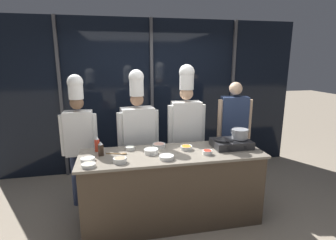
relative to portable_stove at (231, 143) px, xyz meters
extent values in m
plane|color=gray|center=(-0.79, -0.05, -0.96)|extent=(24.00, 24.00, 0.00)
cube|color=black|center=(-0.79, 1.67, 0.39)|extent=(5.42, 0.04, 2.70)
cube|color=#47474C|center=(-2.33, 1.63, 0.39)|extent=(0.05, 0.05, 2.70)
cube|color=#47474C|center=(-0.79, 1.63, 0.39)|extent=(0.05, 0.05, 2.70)
cube|color=#47474C|center=(0.74, 1.63, 0.39)|extent=(0.05, 0.05, 2.70)
cube|color=#4C3D2D|center=(-0.79, -0.05, -0.52)|extent=(2.16, 0.68, 0.88)
cube|color=gray|center=(-0.79, -0.05, -0.07)|extent=(2.22, 0.71, 0.03)
cube|color=#28282B|center=(0.00, 0.00, 0.00)|extent=(0.48, 0.35, 0.09)
cylinder|color=black|center=(-0.11, 0.00, 0.05)|extent=(0.19, 0.19, 0.01)
cylinder|color=black|center=(-0.11, -0.18, 0.00)|extent=(0.03, 0.01, 0.03)
cylinder|color=black|center=(0.11, 0.00, 0.05)|extent=(0.19, 0.19, 0.01)
cylinder|color=black|center=(0.11, -0.18, 0.00)|extent=(0.03, 0.01, 0.03)
cylinder|color=#232326|center=(-0.11, 0.00, 0.06)|extent=(0.23, 0.23, 0.01)
cone|color=#232326|center=(-0.11, 0.00, 0.08)|extent=(0.24, 0.24, 0.04)
cylinder|color=black|center=(-0.11, -0.20, 0.08)|extent=(0.02, 0.18, 0.02)
cylinder|color=#93969B|center=(0.11, 0.00, 0.12)|extent=(0.20, 0.20, 0.12)
torus|color=#93969B|center=(0.11, 0.00, 0.18)|extent=(0.21, 0.21, 0.01)
torus|color=#93969B|center=(0.00, 0.00, 0.16)|extent=(0.01, 0.05, 0.05)
torus|color=#93969B|center=(0.22, 0.00, 0.16)|extent=(0.01, 0.05, 0.05)
cylinder|color=#332319|center=(-1.63, 0.02, 0.02)|extent=(0.07, 0.07, 0.13)
cone|color=white|center=(-1.63, 0.02, 0.10)|extent=(0.06, 0.06, 0.04)
cylinder|color=red|center=(-1.68, 0.18, 0.03)|extent=(0.06, 0.06, 0.15)
cone|color=white|center=(-1.68, 0.18, 0.12)|extent=(0.05, 0.05, 0.04)
cylinder|color=white|center=(-0.39, -0.19, -0.03)|extent=(0.12, 0.12, 0.05)
torus|color=white|center=(-0.39, -0.19, 0.00)|extent=(0.12, 0.12, 0.01)
cylinder|color=#B22D1E|center=(-0.39, -0.19, -0.01)|extent=(0.10, 0.10, 0.03)
cylinder|color=white|center=(-0.92, 0.18, -0.03)|extent=(0.16, 0.16, 0.05)
torus|color=white|center=(-0.92, 0.18, 0.00)|extent=(0.17, 0.17, 0.01)
cylinder|color=#EAA893|center=(-0.92, 0.18, -0.02)|extent=(0.13, 0.13, 0.03)
cylinder|color=white|center=(-1.77, -0.12, -0.03)|extent=(0.16, 0.16, 0.03)
torus|color=white|center=(-1.77, -0.12, -0.02)|extent=(0.16, 0.16, 0.01)
cylinder|color=beige|center=(-1.77, -0.12, -0.02)|extent=(0.13, 0.13, 0.02)
cylinder|color=white|center=(-0.90, -0.25, -0.03)|extent=(0.17, 0.17, 0.04)
torus|color=white|center=(-0.90, -0.25, -0.01)|extent=(0.17, 0.17, 0.01)
cylinder|color=white|center=(-0.90, -0.25, -0.02)|extent=(0.14, 0.14, 0.02)
cylinder|color=white|center=(-1.29, 0.15, -0.03)|extent=(0.11, 0.11, 0.04)
torus|color=white|center=(-1.29, 0.15, -0.01)|extent=(0.12, 0.12, 0.01)
cylinder|color=silver|center=(-1.29, 0.15, -0.02)|extent=(0.09, 0.09, 0.02)
cylinder|color=white|center=(-1.75, -0.30, -0.03)|extent=(0.15, 0.15, 0.03)
torus|color=white|center=(-1.75, -0.30, -0.02)|extent=(0.15, 0.15, 0.01)
cylinder|color=beige|center=(-1.75, -0.30, -0.02)|extent=(0.12, 0.12, 0.02)
cylinder|color=white|center=(-0.59, 0.02, -0.03)|extent=(0.15, 0.15, 0.04)
torus|color=white|center=(-0.59, 0.02, -0.01)|extent=(0.15, 0.15, 0.01)
cylinder|color=orange|center=(-0.59, 0.02, -0.02)|extent=(0.12, 0.12, 0.02)
cylinder|color=white|center=(-1.05, -0.03, -0.02)|extent=(0.17, 0.17, 0.05)
torus|color=white|center=(-1.05, -0.03, 0.00)|extent=(0.17, 0.17, 0.01)
cylinder|color=silver|center=(-1.05, -0.03, -0.01)|extent=(0.14, 0.14, 0.03)
cylinder|color=white|center=(-1.42, -0.24, -0.02)|extent=(0.15, 0.15, 0.05)
torus|color=white|center=(-1.42, -0.24, 0.00)|extent=(0.15, 0.15, 0.01)
cylinder|color=#9E896B|center=(-1.42, -0.24, -0.01)|extent=(0.12, 0.12, 0.03)
cube|color=olive|center=(-1.50, 0.04, -0.05)|extent=(0.17, 0.06, 0.01)
ellipsoid|color=olive|center=(-1.37, 0.01, -0.04)|extent=(0.09, 0.07, 0.02)
cylinder|color=#2D3856|center=(-1.84, 0.56, -0.59)|extent=(0.10, 0.10, 0.75)
cylinder|color=#2D3856|center=(-2.04, 0.56, -0.59)|extent=(0.10, 0.10, 0.75)
cube|color=white|center=(-1.94, 0.56, 0.09)|extent=(0.37, 0.19, 0.60)
cylinder|color=white|center=(-1.73, 0.53, 0.08)|extent=(0.07, 0.07, 0.56)
cylinder|color=white|center=(-2.14, 0.54, 0.08)|extent=(0.07, 0.07, 0.56)
sphere|color=brown|center=(-1.94, 0.56, 0.50)|extent=(0.18, 0.18, 0.18)
cylinder|color=white|center=(-1.94, 0.56, 0.66)|extent=(0.19, 0.19, 0.22)
sphere|color=white|center=(-1.94, 0.56, 0.77)|extent=(0.20, 0.20, 0.20)
cylinder|color=#2D3856|center=(-1.03, 0.57, -0.58)|extent=(0.12, 0.12, 0.76)
cylinder|color=#2D3856|center=(-1.27, 0.54, -0.58)|extent=(0.12, 0.12, 0.76)
cube|color=white|center=(-1.15, 0.55, 0.10)|extent=(0.47, 0.29, 0.61)
cylinder|color=white|center=(-0.90, 0.56, 0.08)|extent=(0.09, 0.09, 0.56)
cylinder|color=white|center=(-1.39, 0.48, 0.08)|extent=(0.09, 0.09, 0.56)
sphere|color=#A87A5B|center=(-1.15, 0.55, 0.52)|extent=(0.18, 0.18, 0.18)
cylinder|color=white|center=(-1.15, 0.55, 0.70)|extent=(0.19, 0.19, 0.25)
sphere|color=white|center=(-1.15, 0.55, 0.82)|extent=(0.20, 0.20, 0.20)
cylinder|color=#4C4C51|center=(-0.34, 0.54, -0.56)|extent=(0.11, 0.11, 0.79)
cylinder|color=#4C4C51|center=(-0.57, 0.55, -0.56)|extent=(0.11, 0.11, 0.79)
cube|color=white|center=(-0.46, 0.54, 0.15)|extent=(0.42, 0.23, 0.64)
cylinder|color=white|center=(-0.23, 0.50, 0.14)|extent=(0.08, 0.08, 0.59)
cylinder|color=white|center=(-0.69, 0.52, 0.14)|extent=(0.08, 0.08, 0.59)
sphere|color=tan|center=(-0.46, 0.54, 0.59)|extent=(0.19, 0.19, 0.19)
cylinder|color=white|center=(-0.46, 0.54, 0.76)|extent=(0.20, 0.20, 0.24)
sphere|color=white|center=(-0.46, 0.54, 0.88)|extent=(0.21, 0.21, 0.21)
cylinder|color=#232326|center=(0.42, 0.58, -0.55)|extent=(0.10, 0.10, 0.81)
cylinder|color=#232326|center=(0.21, 0.62, -0.55)|extent=(0.10, 0.10, 0.81)
cube|color=navy|center=(0.31, 0.60, 0.18)|extent=(0.42, 0.27, 0.66)
cylinder|color=beige|center=(0.52, 0.53, 0.17)|extent=(0.08, 0.08, 0.61)
cylinder|color=beige|center=(0.09, 0.61, 0.17)|extent=(0.08, 0.08, 0.61)
sphere|color=beige|center=(0.31, 0.60, 0.63)|extent=(0.19, 0.19, 0.19)
camera|label=1|loc=(-1.44, -2.99, 1.06)|focal=28.00mm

